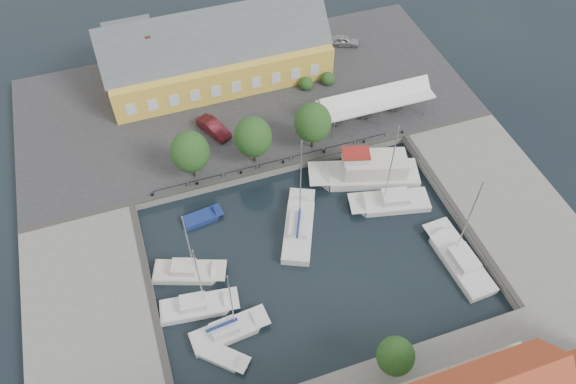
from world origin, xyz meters
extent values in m
plane|color=black|center=(0.00, 0.00, 0.00)|extent=(140.00, 140.00, 0.00)
cube|color=#2D2D30|center=(0.00, 23.00, 0.50)|extent=(56.00, 26.00, 1.00)
cube|color=slate|center=(-22.00, -2.00, 0.50)|extent=(12.00, 24.00, 1.00)
cube|color=slate|center=(22.00, -2.00, 0.50)|extent=(12.00, 24.00, 1.00)
cube|color=#383533|center=(0.00, 10.30, 1.06)|extent=(56.00, 0.60, 0.12)
cube|color=#383533|center=(-16.30, -2.00, 1.06)|extent=(0.60, 24.00, 0.12)
cube|color=#383533|center=(16.30, -2.00, 1.06)|extent=(0.60, 24.00, 0.12)
cylinder|color=black|center=(-14.00, 10.60, 1.20)|extent=(0.24, 0.24, 0.40)
cylinder|color=black|center=(-9.00, 10.60, 1.20)|extent=(0.24, 0.24, 0.40)
cylinder|color=black|center=(-4.00, 10.60, 1.20)|extent=(0.24, 0.24, 0.40)
cylinder|color=black|center=(1.00, 10.60, 1.20)|extent=(0.24, 0.24, 0.40)
cylinder|color=black|center=(6.00, 10.60, 1.20)|extent=(0.24, 0.24, 0.40)
cylinder|color=black|center=(11.00, 10.60, 1.20)|extent=(0.24, 0.24, 0.40)
cylinder|color=black|center=(16.00, 10.60, 1.20)|extent=(0.24, 0.24, 0.40)
cube|color=gold|center=(-2.00, 28.00, 3.25)|extent=(28.00, 10.00, 4.50)
cube|color=#474C51|center=(-2.00, 28.00, 6.75)|extent=(28.56, 7.60, 7.60)
cube|color=gold|center=(-12.00, 34.00, 2.75)|extent=(6.00, 6.00, 3.50)
cube|color=brown|center=(-10.00, 28.00, 8.60)|extent=(0.60, 0.60, 1.20)
cube|color=white|center=(14.00, 14.50, 3.70)|extent=(14.00, 4.00, 0.25)
cylinder|color=silver|center=(8.00, 12.70, 2.35)|extent=(0.10, 0.10, 2.70)
cylinder|color=silver|center=(8.00, 16.30, 2.35)|extent=(0.10, 0.10, 2.70)
cylinder|color=silver|center=(14.00, 12.70, 2.35)|extent=(0.10, 0.10, 2.70)
cylinder|color=silver|center=(14.00, 16.30, 2.35)|extent=(0.10, 0.10, 2.70)
cylinder|color=silver|center=(20.00, 12.70, 2.35)|extent=(0.10, 0.10, 2.70)
cylinder|color=silver|center=(20.00, 16.30, 2.35)|extent=(0.10, 0.10, 2.70)
cylinder|color=black|center=(-9.00, 12.00, 2.05)|extent=(0.30, 0.30, 2.10)
ellipsoid|color=#1E3F16|center=(-9.00, 12.00, 4.88)|extent=(4.20, 4.20, 4.83)
cylinder|color=black|center=(-2.00, 12.00, 2.05)|extent=(0.30, 0.30, 2.10)
ellipsoid|color=#1E3F16|center=(-2.00, 12.00, 4.88)|extent=(4.20, 4.20, 4.83)
cylinder|color=black|center=(5.00, 12.00, 2.05)|extent=(0.30, 0.30, 2.10)
ellipsoid|color=#1E3F16|center=(5.00, 12.00, 4.88)|extent=(4.20, 4.20, 4.83)
imported|color=#A4A6AB|center=(16.11, 29.22, 1.74)|extent=(4.65, 3.23, 1.47)
imported|color=#4F1219|center=(-5.24, 18.06, 1.78)|extent=(3.61, 5.00, 1.57)
cube|color=silver|center=(-0.47, 1.30, 0.15)|extent=(5.77, 8.15, 1.50)
cube|color=silver|center=(-0.07, 2.17, 0.94)|extent=(6.30, 9.50, 0.08)
cube|color=silver|center=(-0.39, 1.48, 1.40)|extent=(3.04, 3.59, 0.90)
cylinder|color=silver|center=(0.16, 2.70, 6.64)|extent=(0.12, 0.12, 11.47)
cube|color=navy|center=(-0.47, 1.30, 2.15)|extent=(1.78, 3.57, 0.22)
cube|color=silver|center=(10.23, 6.08, 0.10)|extent=(10.76, 6.45, 1.80)
cube|color=silver|center=(9.01, 6.43, 1.04)|extent=(12.66, 6.86, 0.08)
cube|color=beige|center=(10.23, 6.08, 2.10)|extent=(7.57, 5.02, 2.20)
cube|color=silver|center=(8.04, 6.71, 3.50)|extent=(3.25, 2.77, 1.20)
cube|color=maroon|center=(8.04, 6.71, 4.15)|extent=(3.52, 2.95, 0.10)
cube|color=silver|center=(11.02, 1.75, 0.05)|extent=(7.61, 4.48, 1.30)
cube|color=silver|center=(10.15, 1.94, 0.74)|extent=(8.98, 4.67, 0.08)
cube|color=silver|center=(10.84, 1.79, 1.20)|extent=(3.23, 2.61, 0.90)
cylinder|color=silver|center=(9.63, 2.06, 6.27)|extent=(0.12, 0.12, 11.14)
cube|color=silver|center=(13.81, -7.74, 0.05)|extent=(3.47, 7.86, 1.30)
cube|color=silver|center=(13.76, -6.77, 0.74)|extent=(3.43, 9.40, 0.08)
cube|color=silver|center=(13.80, -7.54, 1.20)|extent=(2.24, 3.19, 0.90)
cylinder|color=silver|center=(13.73, -6.20, 6.09)|extent=(0.12, 0.12, 10.77)
cube|color=beige|center=(-12.83, 0.49, 0.05)|extent=(6.34, 4.33, 1.30)
cube|color=beige|center=(-12.14, 0.24, 0.74)|extent=(7.41, 4.63, 0.08)
cube|color=beige|center=(-12.69, 0.44, 1.20)|extent=(2.77, 2.40, 0.90)
cylinder|color=silver|center=(-11.73, 0.10, 5.08)|extent=(0.12, 0.12, 8.75)
cube|color=silver|center=(-12.84, -3.64, 0.05)|extent=(6.32, 3.20, 1.30)
cube|color=silver|center=(-12.09, -3.74, 0.74)|extent=(7.51, 3.26, 0.08)
cube|color=silver|center=(-12.69, -3.66, 1.20)|extent=(2.61, 1.97, 0.90)
cylinder|color=silver|center=(-11.64, -3.79, 5.20)|extent=(0.12, 0.12, 8.99)
cube|color=silver|center=(-10.75, -7.10, 0.05)|extent=(6.18, 2.84, 1.30)
cube|color=silver|center=(-10.01, -7.03, 0.74)|extent=(7.36, 2.86, 0.08)
cube|color=silver|center=(-10.60, -7.08, 1.20)|extent=(2.53, 1.78, 0.90)
cylinder|color=silver|center=(-9.56, -6.99, 5.10)|extent=(0.12, 0.12, 8.81)
cube|color=navy|center=(-10.75, -7.10, 1.95)|extent=(3.00, 0.50, 0.22)
cube|color=silver|center=(-11.51, -9.07, 0.05)|extent=(3.91, 3.80, 0.90)
cube|color=silver|center=(-11.17, -9.38, 0.54)|extent=(4.41, 4.25, 0.08)
cube|color=navy|center=(-9.83, 6.59, 0.05)|extent=(3.74, 2.21, 0.80)
cube|color=navy|center=(-9.39, 6.64, 0.49)|extent=(4.43, 2.23, 0.08)
camera|label=1|loc=(-12.53, -30.65, 48.17)|focal=35.00mm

